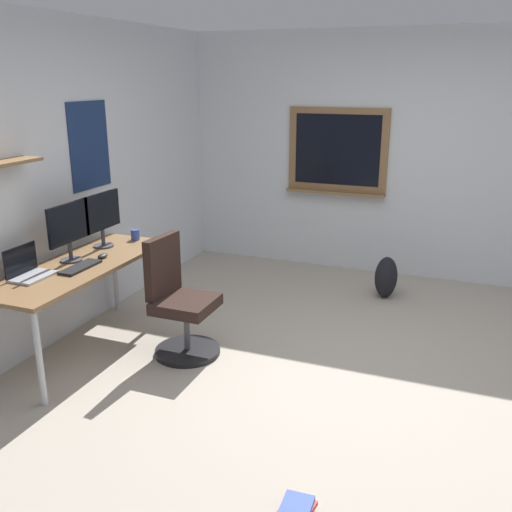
{
  "coord_description": "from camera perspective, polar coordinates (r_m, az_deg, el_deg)",
  "views": [
    {
      "loc": [
        -3.79,
        -0.74,
        2.12
      ],
      "look_at": [
        -0.06,
        0.72,
        0.85
      ],
      "focal_mm": 39.95,
      "sensor_mm": 36.0,
      "label": 1
    }
  ],
  "objects": [
    {
      "name": "office_chair",
      "position": [
        4.52,
        -7.71,
        -4.85
      ],
      "size": [
        0.52,
        0.52,
        0.95
      ],
      "color": "black",
      "rests_on": "ground"
    },
    {
      "name": "wall_right",
      "position": [
        6.34,
        14.48,
        9.61
      ],
      "size": [
        0.22,
        5.0,
        2.6
      ],
      "color": "silver",
      "rests_on": "ground"
    },
    {
      "name": "keyboard",
      "position": [
        4.5,
        -17.17,
        -1.07
      ],
      "size": [
        0.37,
        0.13,
        0.02
      ],
      "primitive_type": "cube",
      "color": "black",
      "rests_on": "desk"
    },
    {
      "name": "desk",
      "position": [
        4.64,
        -17.2,
        -1.55
      ],
      "size": [
        1.69,
        0.62,
        0.73
      ],
      "color": "olive",
      "rests_on": "ground"
    },
    {
      "name": "monitor_secondary",
      "position": [
        4.96,
        -15.16,
        3.91
      ],
      "size": [
        0.46,
        0.17,
        0.46
      ],
      "color": "#38383D",
      "rests_on": "desk"
    },
    {
      "name": "backpack",
      "position": [
        5.82,
        12.91,
        -2.08
      ],
      "size": [
        0.32,
        0.22,
        0.41
      ],
      "primitive_type": "ellipsoid",
      "color": "black",
      "rests_on": "ground"
    },
    {
      "name": "coffee_mug",
      "position": [
        5.16,
        -12.0,
        2.1
      ],
      "size": [
        0.08,
        0.08,
        0.09
      ],
      "primitive_type": "cylinder",
      "color": "#334CA5",
      "rests_on": "desk"
    },
    {
      "name": "monitor_primary",
      "position": [
        4.63,
        -18.22,
        2.71
      ],
      "size": [
        0.46,
        0.17,
        0.46
      ],
      "color": "#38383D",
      "rests_on": "desk"
    },
    {
      "name": "computer_mouse",
      "position": [
        4.71,
        -15.1,
        0.01
      ],
      "size": [
        0.1,
        0.06,
        0.03
      ],
      "primitive_type": "ellipsoid",
      "color": "#262628",
      "rests_on": "desk"
    },
    {
      "name": "ground_plane",
      "position": [
        4.4,
        9.24,
        -11.44
      ],
      "size": [
        5.2,
        5.2,
        0.0
      ],
      "primitive_type": "plane",
      "color": "#ADA393",
      "rests_on": "ground"
    },
    {
      "name": "wall_back",
      "position": [
        5.02,
        -18.62,
        7.29
      ],
      "size": [
        5.0,
        0.3,
        2.6
      ],
      "color": "silver",
      "rests_on": "ground"
    },
    {
      "name": "laptop",
      "position": [
        4.42,
        -21.87,
        -1.3
      ],
      "size": [
        0.31,
        0.21,
        0.23
      ],
      "color": "#ADAFB5",
      "rests_on": "desk"
    }
  ]
}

